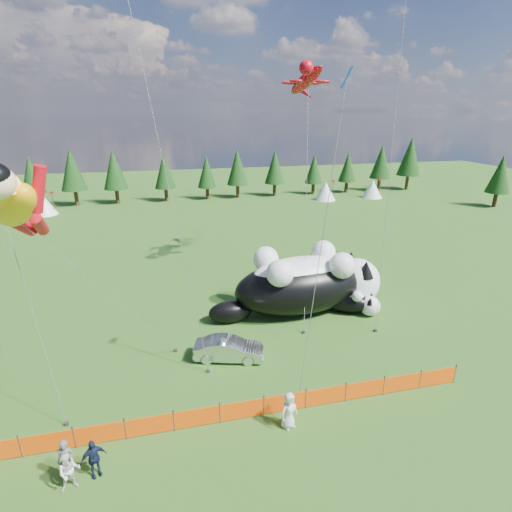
{
  "coord_description": "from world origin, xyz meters",
  "views": [
    {
      "loc": [
        -2.75,
        -17.11,
        13.05
      ],
      "look_at": [
        2.32,
        4.0,
        5.14
      ],
      "focal_mm": 28.0,
      "sensor_mm": 36.0,
      "label": 1
    }
  ],
  "objects": [
    {
      "name": "diamond_kite_c",
      "position": [
        4.31,
        -2.05,
        13.73
      ],
      "size": [
        2.05,
        1.37,
        15.05
      ],
      "color": "#0B43AF",
      "rests_on": "ground"
    },
    {
      "name": "safety_fence",
      "position": [
        0.0,
        -3.0,
        0.5
      ],
      "size": [
        22.06,
        0.06,
        1.1
      ],
      "color": "#262626",
      "rests_on": "ground"
    },
    {
      "name": "diamond_kite_a",
      "position": [
        -3.43,
        4.15,
        17.2
      ],
      "size": [
        3.0,
        4.13,
        19.36
      ],
      "color": "#0B43AF",
      "rests_on": "ground"
    },
    {
      "name": "cat_small",
      "position": [
        9.09,
        5.44,
        0.87
      ],
      "size": [
        4.47,
        3.64,
        1.84
      ],
      "rotation": [
        0.0,
        0.0,
        -0.61
      ],
      "color": "black",
      "rests_on": "ground"
    },
    {
      "name": "car",
      "position": [
        0.22,
        1.71,
        0.63
      ],
      "size": [
        4.06,
        2.36,
        1.27
      ],
      "primitive_type": "imported",
      "rotation": [
        0.0,
        0.0,
        1.29
      ],
      "color": "silver",
      "rests_on": "ground"
    },
    {
      "name": "spectator_b",
      "position": [
        -6.78,
        -4.97,
        0.8
      ],
      "size": [
        0.84,
        0.59,
        1.59
      ],
      "primitive_type": "imported",
      "rotation": [
        0.0,
        0.0,
        0.18
      ],
      "color": "silver",
      "rests_on": "ground"
    },
    {
      "name": "spectator_c",
      "position": [
        -6.0,
        -4.58,
        0.81
      ],
      "size": [
        1.06,
        0.82,
        1.62
      ],
      "primitive_type": "imported",
      "rotation": [
        0.0,
        0.0,
        0.4
      ],
      "color": "#131B35",
      "rests_on": "ground"
    },
    {
      "name": "ground",
      "position": [
        0.0,
        0.0,
        0.0
      ],
      "size": [
        160.0,
        160.0,
        0.0
      ],
      "primitive_type": "plane",
      "color": "#133A0A",
      "rests_on": "ground"
    },
    {
      "name": "tree_line",
      "position": [
        0.0,
        45.0,
        4.0
      ],
      "size": [
        90.0,
        4.0,
        8.0
      ],
      "primitive_type": null,
      "color": "black",
      "rests_on": "ground"
    },
    {
      "name": "spectator_a",
      "position": [
        -6.95,
        -4.51,
        0.88
      ],
      "size": [
        0.69,
        0.5,
        1.75
      ],
      "primitive_type": "imported",
      "rotation": [
        0.0,
        0.0,
        -0.13
      ],
      "color": "#57575C",
      "rests_on": "ground"
    },
    {
      "name": "spectator_e",
      "position": [
        1.88,
        -3.92,
        0.87
      ],
      "size": [
        1.0,
        0.84,
        1.73
      ],
      "primitive_type": "imported",
      "rotation": [
        0.0,
        0.0,
        0.41
      ],
      "color": "silver",
      "rests_on": "ground"
    },
    {
      "name": "festival_tents",
      "position": [
        11.0,
        40.0,
        1.4
      ],
      "size": [
        50.0,
        3.2,
        2.8
      ],
      "primitive_type": null,
      "color": "white",
      "rests_on": "ground"
    },
    {
      "name": "gecko_kite",
      "position": [
        8.53,
        13.75,
        15.2
      ],
      "size": [
        5.43,
        14.04,
        18.61
      ],
      "color": "#B50916",
      "rests_on": "ground"
    },
    {
      "name": "superhero_kite",
      "position": [
        -7.78,
        -1.73,
        9.91
      ],
      "size": [
        7.92,
        7.72,
        12.92
      ],
      "color": "#FFAA0D",
      "rests_on": "ground"
    },
    {
      "name": "cat_large",
      "position": [
        6.51,
        6.25,
        2.12
      ],
      "size": [
        12.38,
        5.01,
        4.47
      ],
      "rotation": [
        0.0,
        0.0,
        0.08
      ],
      "color": "black",
      "rests_on": "ground"
    }
  ]
}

